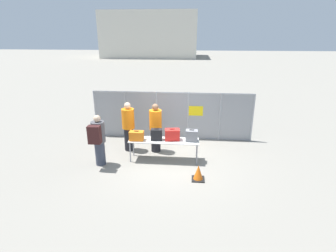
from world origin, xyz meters
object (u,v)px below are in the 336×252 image
suitcase_grey (192,136)px  traffic_cone (198,173)px  security_worker_near (156,127)px  suitcase_orange (137,136)px  utility_trailer (184,113)px  suitcase_red (172,135)px  traveler_hooded (98,139)px  suitcase_black (156,135)px  security_worker_far (128,126)px  inspection_table (164,141)px

suitcase_grey → traffic_cone: bearing=-79.5°
security_worker_near → traffic_cone: (1.55, -1.91, -0.73)m
suitcase_orange → utility_trailer: 4.71m
suitcase_red → traffic_cone: size_ratio=1.10×
traveler_hooded → traffic_cone: 3.40m
suitcase_black → security_worker_far: size_ratio=0.22×
inspection_table → traffic_cone: bearing=-45.9°
suitcase_red → suitcase_grey: (0.66, -0.03, 0.00)m
traveler_hooded → utility_trailer: (2.65, 4.93, -0.54)m
suitcase_black → security_worker_far: bearing=147.4°
traffic_cone → traveler_hooded: bearing=169.0°
suitcase_red → security_worker_near: 0.93m
traveler_hooded → security_worker_near: security_worker_near is taller
suitcase_grey → suitcase_orange: bearing=-176.7°
suitcase_orange → suitcase_black: suitcase_black is taller
inspection_table → suitcase_orange: suitcase_orange is taller
suitcase_orange → security_worker_far: bearing=120.1°
inspection_table → utility_trailer: size_ratio=0.56×
suitcase_orange → security_worker_near: security_worker_near is taller
security_worker_near → suitcase_red: bearing=138.1°
traveler_hooded → security_worker_far: size_ratio=0.94×
security_worker_near → inspection_table: bearing=121.2°
suitcase_orange → utility_trailer: size_ratio=0.11×
suitcase_orange → suitcase_red: size_ratio=0.92×
suitcase_orange → security_worker_far: (-0.47, 0.82, 0.05)m
suitcase_orange → suitcase_grey: 1.87m
suitcase_grey → inspection_table: bearing=-179.0°
suitcase_black → security_worker_near: 0.72m
suitcase_black → security_worker_near: bearing=100.0°
suitcase_black → security_worker_far: (-1.14, 0.73, 0.01)m
suitcase_red → suitcase_black: bearing=-174.5°
suitcase_black → traffic_cone: size_ratio=0.85×
suitcase_red → suitcase_orange: bearing=-173.6°
suitcase_orange → suitcase_grey: (1.86, 0.11, 0.03)m
utility_trailer → traffic_cone: bearing=-83.7°
utility_trailer → suitcase_red: bearing=-93.7°
suitcase_orange → suitcase_grey: suitcase_grey is taller
security_worker_far → suitcase_black: bearing=160.7°
security_worker_far → traffic_cone: (2.56, -1.93, -0.74)m
suitcase_grey → traveler_hooded: size_ratio=0.24×
suitcase_grey → security_worker_near: bearing=152.4°
suitcase_orange → inspection_table: bearing=5.6°
suitcase_red → security_worker_far: (-1.68, 0.68, 0.01)m
inspection_table → suitcase_orange: bearing=-174.4°
security_worker_far → traffic_cone: bearing=156.3°
suitcase_black → suitcase_red: suitcase_black is taller
suitcase_orange → traveler_hooded: 1.27m
suitcase_black → suitcase_grey: suitcase_black is taller
suitcase_black → traveler_hooded: bearing=-162.8°
suitcase_red → traffic_cone: (0.89, -1.25, -0.72)m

